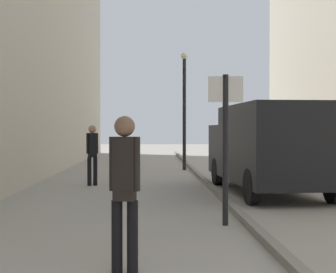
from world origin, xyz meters
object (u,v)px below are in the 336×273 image
Objects in this scene: street_sign_post at (225,136)px; pedestrian_main_foreground at (92,151)px; lamp_post at (184,103)px; pedestrian_mid_block at (125,183)px; delivery_van at (268,146)px.

pedestrian_main_foreground is at bearing -58.64° from street_sign_post.
pedestrian_main_foreground is 0.37× the size of lamp_post.
pedestrian_mid_block is at bearing 66.12° from street_sign_post.
street_sign_post is 11.60m from lamp_post.
pedestrian_mid_block is 0.38× the size of lamp_post.
pedestrian_mid_block is 0.32× the size of delivery_van.
street_sign_post is 0.55× the size of lamp_post.
delivery_van is 2.17× the size of street_sign_post.
pedestrian_main_foreground is 5.11m from delivery_van.
lamp_post reaches higher than delivery_van.
lamp_post reaches higher than pedestrian_mid_block.
lamp_post is (0.06, 11.54, 1.18)m from street_sign_post.
lamp_post is at bearing -141.00° from pedestrian_main_foreground.
delivery_van is at bearing -77.10° from lamp_post.
pedestrian_main_foreground is 0.31× the size of delivery_van.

